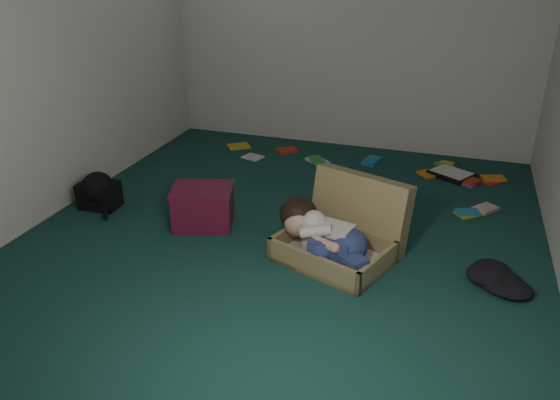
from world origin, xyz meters
The scene contains 11 objects.
floor centered at (0.00, 0.00, 0.00)m, with size 4.50×4.50×0.00m, color #143C37.
wall_back centered at (0.00, 2.25, 1.30)m, with size 4.50×4.50×0.00m, color silver.
wall_front centered at (0.00, -2.25, 1.30)m, with size 4.50×4.50×0.00m, color silver.
wall_left centered at (-2.00, 0.00, 1.30)m, with size 4.50×4.50×0.00m, color silver.
suitcase centered at (0.52, -0.18, 0.17)m, with size 0.99×0.98×0.57m.
person centered at (0.40, -0.35, 0.22)m, with size 0.77×0.61×0.35m.
maroon_bin centered at (-0.68, -0.10, 0.17)m, with size 0.58×0.51×0.33m.
backpack centered at (-1.70, -0.08, 0.12)m, with size 0.42×0.33×0.25m, color black, non-canonical shape.
clothing_pile centered at (1.57, -0.26, 0.06)m, with size 0.40×0.32×0.13m, color black, non-canonical shape.
paper_tray centered at (1.22, 1.63, 0.03)m, with size 0.49×0.46×0.06m.
book_scatter centered at (0.52, 1.53, 0.01)m, with size 2.98×1.29×0.02m.
Camera 1 is at (1.18, -3.71, 2.10)m, focal length 35.00 mm.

